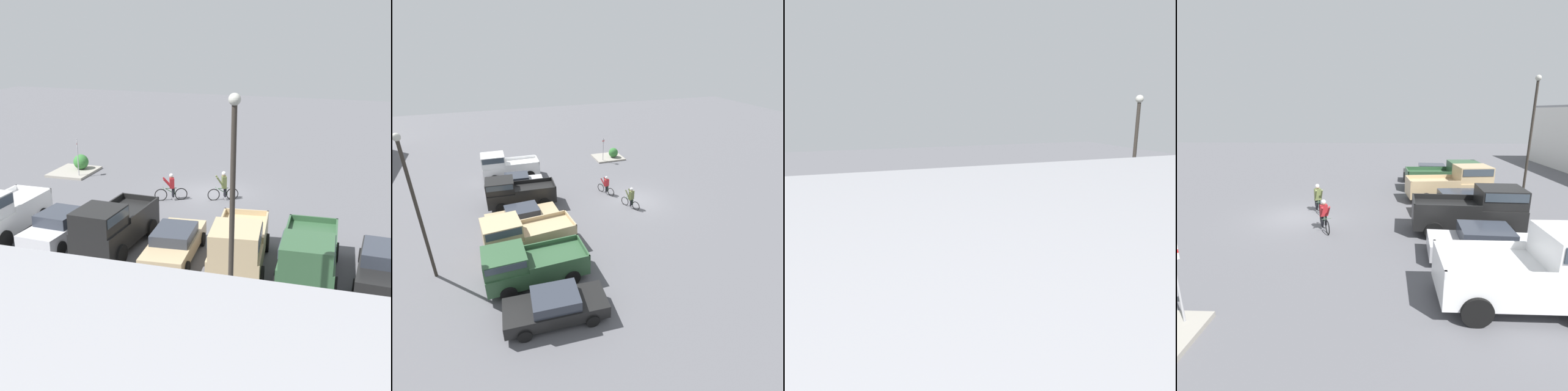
% 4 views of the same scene
% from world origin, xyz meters
% --- Properties ---
extents(ground_plane, '(80.00, 80.00, 0.00)m').
position_xyz_m(ground_plane, '(0.00, 0.00, 0.00)').
color(ground_plane, '#56565B').
extents(sedan_0, '(2.16, 4.70, 1.42)m').
position_xyz_m(sedan_0, '(-9.14, 8.68, 0.71)').
color(sedan_0, black).
rests_on(sedan_0, ground_plane).
extents(pickup_truck_0, '(2.41, 5.25, 2.11)m').
position_xyz_m(pickup_truck_0, '(-6.36, 9.45, 1.10)').
color(pickup_truck_0, '#2D5133').
rests_on(pickup_truck_0, ground_plane).
extents(pickup_truck_1, '(2.62, 5.45, 2.27)m').
position_xyz_m(pickup_truck_1, '(-3.60, 9.43, 1.16)').
color(pickup_truck_1, tan).
rests_on(pickup_truck_1, ground_plane).
extents(sedan_1, '(2.23, 4.90, 1.33)m').
position_xyz_m(sedan_1, '(-0.74, 8.97, 0.68)').
color(sedan_1, tan).
rests_on(sedan_1, ground_plane).
extents(pickup_truck_2, '(2.35, 5.08, 2.29)m').
position_xyz_m(pickup_truck_2, '(2.08, 9.03, 1.18)').
color(pickup_truck_2, black).
rests_on(pickup_truck_2, ground_plane).
extents(sedan_2, '(2.20, 4.39, 1.40)m').
position_xyz_m(sedan_2, '(4.86, 8.64, 0.70)').
color(sedan_2, silver).
rests_on(sedan_2, ground_plane).
extents(pickup_truck_3, '(2.30, 4.93, 2.40)m').
position_xyz_m(pickup_truck_3, '(7.66, 9.27, 1.23)').
color(pickup_truck_3, white).
rests_on(pickup_truck_3, ground_plane).
extents(cyclist_0, '(1.70, 0.81, 1.58)m').
position_xyz_m(cyclist_0, '(1.87, 1.84, 0.77)').
color(cyclist_0, black).
rests_on(cyclist_0, ground_plane).
extents(cyclist_1, '(1.61, 0.77, 1.68)m').
position_xyz_m(cyclist_1, '(-0.89, 0.96, 0.83)').
color(cyclist_1, black).
rests_on(cyclist_1, ground_plane).
extents(fire_lane_sign, '(0.16, 0.28, 2.54)m').
position_xyz_m(fire_lane_sign, '(8.95, -0.66, 1.53)').
color(fire_lane_sign, '#9E9EA3').
rests_on(fire_lane_sign, ground_plane).
extents(lamppost, '(0.36, 0.36, 7.79)m').
position_xyz_m(lamppost, '(-4.37, 14.14, 4.50)').
color(lamppost, '#2D2823').
rests_on(lamppost, ground_plane).
extents(curb_island, '(2.59, 3.02, 0.15)m').
position_xyz_m(curb_island, '(9.81, -1.57, 0.07)').
color(curb_island, gray).
rests_on(curb_island, ground_plane).
extents(shrub, '(0.98, 0.98, 0.98)m').
position_xyz_m(shrub, '(9.53, -2.06, 0.64)').
color(shrub, '#337033').
rests_on(shrub, curb_island).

